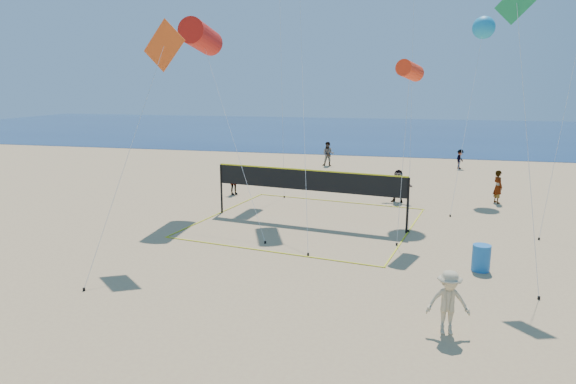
# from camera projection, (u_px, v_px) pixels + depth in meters

# --- Properties ---
(ocean) EXTENTS (140.00, 50.00, 0.03)m
(ocean) POSITION_uv_depth(u_px,v_px,m) (399.00, 131.00, 69.18)
(ocean) COLOR navy
(ocean) RESTS_ON ground
(bystander_b) EXTENTS (1.18, 0.76, 1.73)m
(bystander_b) POSITION_uv_depth(u_px,v_px,m) (448.00, 302.00, 13.30)
(bystander_b) COLOR #CCB588
(bystander_b) RESTS_ON ground
(far_person_0) EXTENTS (0.91, 0.88, 1.53)m
(far_person_0) POSITION_uv_depth(u_px,v_px,m) (233.00, 182.00, 30.04)
(far_person_0) COLOR gray
(far_person_0) RESTS_ON ground
(far_person_1) EXTENTS (1.74, 0.89, 1.79)m
(far_person_1) POSITION_uv_depth(u_px,v_px,m) (398.00, 186.00, 28.15)
(far_person_1) COLOR gray
(far_person_1) RESTS_ON ground
(far_person_2) EXTENTS (0.66, 0.78, 1.81)m
(far_person_2) POSITION_uv_depth(u_px,v_px,m) (498.00, 187.00, 27.90)
(far_person_2) COLOR gray
(far_person_2) RESTS_ON ground
(far_person_3) EXTENTS (0.94, 0.74, 1.90)m
(far_person_3) POSITION_uv_depth(u_px,v_px,m) (328.00, 154.00, 40.39)
(far_person_3) COLOR gray
(far_person_3) RESTS_ON ground
(far_person_4) EXTENTS (0.90, 1.09, 1.47)m
(far_person_4) POSITION_uv_depth(u_px,v_px,m) (460.00, 159.00, 39.13)
(far_person_4) COLOR gray
(far_person_4) RESTS_ON ground
(trash_barrel) EXTENTS (0.82, 0.82, 0.93)m
(trash_barrel) POSITION_uv_depth(u_px,v_px,m) (481.00, 258.00, 17.87)
(trash_barrel) COLOR #1C68B7
(trash_barrel) RESTS_ON ground
(volleyball_net) EXTENTS (10.85, 10.73, 2.53)m
(volleyball_net) POSITION_uv_depth(u_px,v_px,m) (308.00, 186.00, 23.83)
(volleyball_net) COLOR black
(volleyball_net) RESTS_ON ground
(kite_0) EXTENTS (5.56, 7.08, 9.52)m
(kite_0) POSITION_uv_depth(u_px,v_px,m) (201.00, 37.00, 25.48)
(kite_0) COLOR red
(kite_0) RESTS_ON ground
(kite_2) EXTENTS (1.19, 2.90, 7.38)m
(kite_2) POSITION_uv_depth(u_px,v_px,m) (410.00, 71.00, 21.13)
(kite_2) COLOR #FF3311
(kite_2) RESTS_ON ground
(kite_3) EXTENTS (1.93, 5.42, 8.79)m
(kite_3) POSITION_uv_depth(u_px,v_px,m) (161.00, 54.00, 19.24)
(kite_3) COLOR #F35317
(kite_3) RESTS_ON ground
(kite_4) EXTENTS (1.59, 3.11, 9.66)m
(kite_4) POSITION_uv_depth(u_px,v_px,m) (518.00, 23.00, 16.48)
(kite_4) COLOR #198E4B
(kite_4) RESTS_ON ground
(kite_7) EXTENTS (2.42, 7.64, 10.19)m
(kite_7) POSITION_uv_depth(u_px,v_px,m) (484.00, 28.00, 29.40)
(kite_7) COLOR #1992C8
(kite_7) RESTS_ON ground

